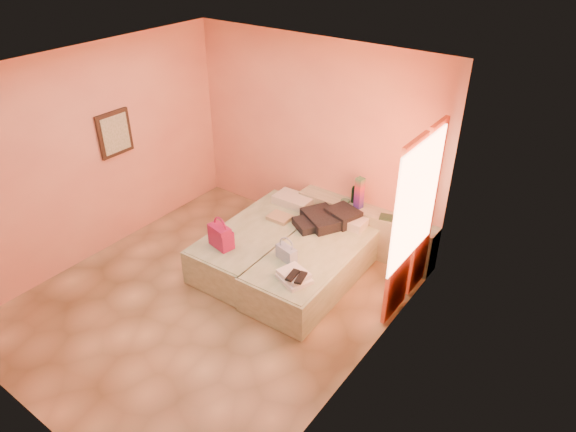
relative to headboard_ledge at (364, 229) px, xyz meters
name	(u,v)px	position (x,y,z in m)	size (l,w,h in m)	color
ground	(211,299)	(-0.98, -2.10, -0.33)	(4.50, 4.50, 0.00)	tan
room_walls	(247,157)	(-0.77, -1.53, 1.46)	(4.02, 4.51, 2.81)	#FFAD88
headboard_ledge	(364,229)	(0.00, 0.00, 0.00)	(2.05, 0.30, 0.65)	#B1BC99
bed_left	(259,243)	(-1.04, -1.05, -0.08)	(0.90, 2.00, 0.50)	beige
bed_right	(314,266)	(-0.14, -1.05, -0.08)	(0.90, 2.00, 0.50)	beige
water_bottle	(354,194)	(-0.24, 0.07, 0.44)	(0.07, 0.07, 0.24)	#11311A
rainbow_box	(359,193)	(-0.11, -0.02, 0.55)	(0.10, 0.10, 0.45)	#9B1348
small_dish	(345,201)	(-0.33, 0.00, 0.34)	(0.13, 0.13, 0.03)	#437C5A
green_book	(387,217)	(0.35, -0.05, 0.34)	(0.20, 0.14, 0.03)	#23422B
flower_vase	(415,217)	(0.69, 0.01, 0.44)	(0.18, 0.18, 0.23)	silver
magenta_handbag	(221,236)	(-1.14, -1.67, 0.33)	(0.32, 0.18, 0.30)	#9B1348
khaki_garment	(280,218)	(-0.94, -0.71, 0.20)	(0.31, 0.24, 0.05)	tan
clothes_pile	(325,219)	(-0.36, -0.46, 0.27)	(0.61, 0.61, 0.18)	black
blue_handbag	(286,253)	(-0.31, -1.42, 0.26)	(0.28, 0.12, 0.18)	#3F6599
towel_stack	(294,277)	(0.01, -1.70, 0.23)	(0.35, 0.30, 0.10)	white
sandal_pair	(296,277)	(0.07, -1.75, 0.29)	(0.17, 0.22, 0.02)	black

